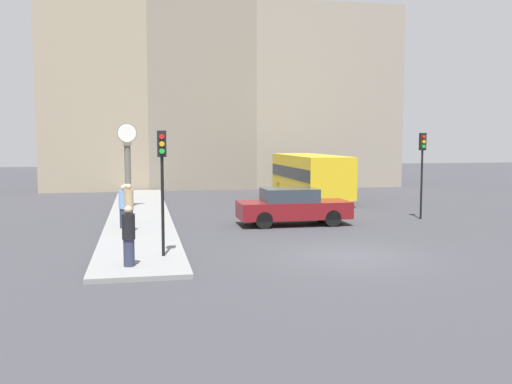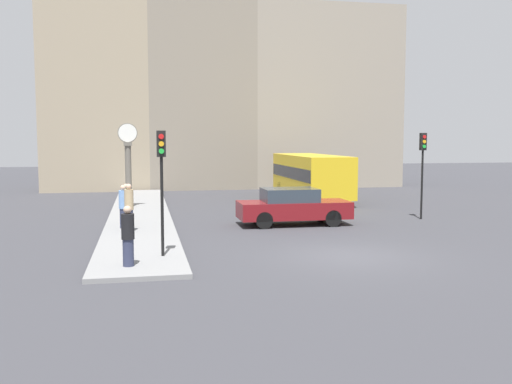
% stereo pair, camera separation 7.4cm
% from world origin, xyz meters
% --- Properties ---
extents(ground_plane, '(120.00, 120.00, 0.00)m').
position_xyz_m(ground_plane, '(0.00, 0.00, 0.00)').
color(ground_plane, '#38383D').
extents(sidewalk_corner, '(2.70, 24.53, 0.13)m').
position_xyz_m(sidewalk_corner, '(-6.27, 10.26, 0.07)').
color(sidewalk_corner, gray).
rests_on(sidewalk_corner, ground_plane).
extents(building_row, '(25.56, 5.00, 18.04)m').
position_xyz_m(building_row, '(-0.62, 25.37, 7.81)').
color(building_row, gray).
rests_on(building_row, ground_plane).
extents(sedan_car, '(4.60, 1.80, 1.53)m').
position_xyz_m(sedan_car, '(-0.04, 6.40, 0.77)').
color(sedan_car, maroon).
rests_on(sedan_car, ground_plane).
extents(bus_distant, '(2.52, 8.49, 2.62)m').
position_xyz_m(bus_distant, '(3.48, 15.54, 1.50)').
color(bus_distant, gold).
rests_on(bus_distant, ground_plane).
extents(traffic_light_near, '(0.26, 0.24, 3.67)m').
position_xyz_m(traffic_light_near, '(-5.57, 0.46, 2.76)').
color(traffic_light_near, black).
rests_on(traffic_light_near, sidewalk_corner).
extents(traffic_light_far, '(0.26, 0.24, 3.82)m').
position_xyz_m(traffic_light_far, '(6.01, 6.94, 2.73)').
color(traffic_light_far, black).
rests_on(traffic_light_far, ground_plane).
extents(street_clock, '(0.97, 0.40, 4.20)m').
position_xyz_m(street_clock, '(-6.81, 12.89, 2.24)').
color(street_clock, '#666056').
rests_on(street_clock, sidewalk_corner).
extents(pedestrian_tan_coat, '(0.33, 0.33, 1.78)m').
position_xyz_m(pedestrian_tan_coat, '(-6.63, 5.18, 1.03)').
color(pedestrian_tan_coat, '#2D334C').
rests_on(pedestrian_tan_coat, sidewalk_corner).
extents(pedestrian_black_jacket, '(0.35, 0.35, 1.65)m').
position_xyz_m(pedestrian_black_jacket, '(-6.53, -0.73, 0.95)').
color(pedestrian_black_jacket, '#2D334C').
rests_on(pedestrian_black_jacket, sidewalk_corner).
extents(pedestrian_green_hoodie, '(0.34, 0.34, 1.63)m').
position_xyz_m(pedestrian_green_hoodie, '(-6.78, 7.09, 0.95)').
color(pedestrian_green_hoodie, '#2D334C').
rests_on(pedestrian_green_hoodie, sidewalk_corner).
extents(pedestrian_blue_stripe, '(0.34, 0.34, 1.67)m').
position_xyz_m(pedestrian_blue_stripe, '(-6.86, 6.06, 0.97)').
color(pedestrian_blue_stripe, '#2D334C').
rests_on(pedestrian_blue_stripe, sidewalk_corner).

